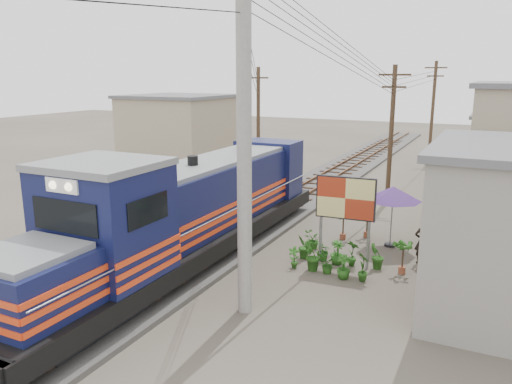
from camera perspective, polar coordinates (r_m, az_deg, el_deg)
The scene contains 14 objects.
ground at distance 16.63m, azimuth -11.40°, elevation -10.05°, with size 120.00×120.00×0.00m, color #473F35.
ballast at distance 24.82m, azimuth 2.64°, elevation -1.75°, with size 3.60×70.00×0.16m, color #595651.
track at distance 24.78m, azimuth 2.64°, elevation -1.35°, with size 1.15×70.00×0.12m.
locomotive at distance 17.37m, azimuth -8.18°, elevation -2.62°, with size 3.07×16.72×4.14m.
utility_pole_main at distance 13.07m, azimuth -1.37°, elevation 6.62°, with size 0.40×0.40×10.00m.
wooden_pole_mid at distance 26.65m, azimuth 15.20°, elevation 6.72°, with size 1.60×0.24×7.00m.
wooden_pole_far at distance 40.38m, azimuth 19.54°, elevation 8.88°, with size 1.60×0.24×7.50m.
wooden_pole_left at distance 33.45m, azimuth 0.26°, elevation 8.43°, with size 1.60×0.24×7.00m.
power_lines at distance 22.68m, azimuth 0.93°, elevation 15.94°, with size 9.65×19.00×3.30m.
shophouse_left at distance 34.35m, azimuth -8.80°, elevation 6.61°, with size 6.30×6.30×5.20m.
billboard at distance 17.27m, azimuth 10.19°, elevation -0.99°, with size 2.04×0.26×3.16m.
market_umbrella at distance 19.64m, azimuth 15.40°, elevation -0.20°, with size 2.57×2.57×2.38m.
vendor at distance 18.50m, azimuth 18.55°, elevation -5.38°, with size 0.59×0.39×1.63m, color black.
plant_nursery at distance 17.62m, azimuth 8.56°, elevation -7.08°, with size 3.38×2.95×1.06m.
Camera 1 is at (9.46, -12.03, 6.52)m, focal length 35.00 mm.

